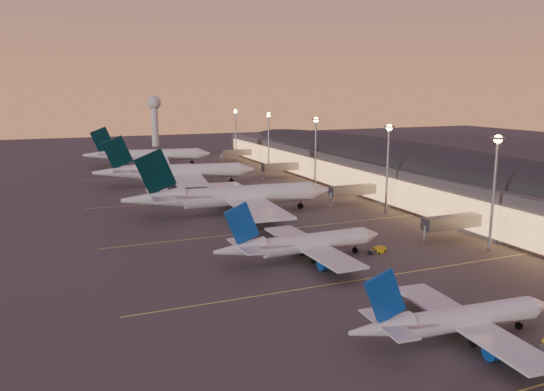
{
  "coord_description": "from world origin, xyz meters",
  "views": [
    {
      "loc": [
        -53.07,
        -86.53,
        35.1
      ],
      "look_at": [
        2.0,
        45.0,
        7.0
      ],
      "focal_mm": 35.0,
      "sensor_mm": 36.0,
      "label": 1
    }
  ],
  "objects": [
    {
      "name": "baggage_tug_c",
      "position": [
        11.87,
        8.18,
        0.57
      ],
      "size": [
        4.5,
        2.68,
        1.26
      ],
      "rotation": [
        0.0,
        0.0,
        0.25
      ],
      "color": "gold",
      "rests_on": "ground"
    },
    {
      "name": "light_masts",
      "position": [
        36.0,
        65.0,
        17.55
      ],
      "size": [
        2.2,
        217.2,
        25.9
      ],
      "color": "gray",
      "rests_on": "ground"
    },
    {
      "name": "airliner_wide_far",
      "position": [
        -10.08,
        169.73,
        4.91
      ],
      "size": [
        59.48,
        54.81,
        19.07
      ],
      "rotation": [
        0.0,
        0.0,
        -0.16
      ],
      "color": "silver",
      "rests_on": "ground"
    },
    {
      "name": "airliner_narrow_south",
      "position": [
        -1.66,
        -31.5,
        3.1
      ],
      "size": [
        33.55,
        30.03,
        11.98
      ],
      "rotation": [
        0.0,
        0.0,
        -0.07
      ],
      "color": "silver",
      "rests_on": "ground"
    },
    {
      "name": "lane_markings",
      "position": [
        0.0,
        40.0,
        0.01
      ],
      "size": [
        90.0,
        180.36,
        0.0
      ],
      "color": "#D8C659",
      "rests_on": "ground"
    },
    {
      "name": "airliner_wide_mid",
      "position": [
        -9.79,
        110.72,
        5.0
      ],
      "size": [
        60.62,
        55.75,
        19.41
      ],
      "rotation": [
        0.0,
        0.0,
        -0.14
      ],
      "color": "silver",
      "rests_on": "ground"
    },
    {
      "name": "ground",
      "position": [
        0.0,
        0.0,
        0.0
      ],
      "size": [
        700.0,
        700.0,
        0.0
      ],
      "primitive_type": "plane",
      "color": "#3E3C3A"
    },
    {
      "name": "radar_tower",
      "position": [
        10.0,
        260.0,
        21.87
      ],
      "size": [
        9.0,
        9.0,
        32.5
      ],
      "color": "silver",
      "rests_on": "ground"
    },
    {
      "name": "airliner_wide_near",
      "position": [
        -5.59,
        56.95,
        5.12
      ],
      "size": [
        62.09,
        56.63,
        19.87
      ],
      "rotation": [
        0.0,
        0.0,
        -0.06
      ],
      "color": "silver",
      "rests_on": "ground"
    },
    {
      "name": "terminal_building",
      "position": [
        61.84,
        72.47,
        8.78
      ],
      "size": [
        56.35,
        255.0,
        17.46
      ],
      "color": "#4A4A4F",
      "rests_on": "ground"
    },
    {
      "name": "airliner_narrow_north",
      "position": [
        -5.95,
        9.94,
        3.55
      ],
      "size": [
        38.31,
        34.11,
        13.73
      ],
      "rotation": [
        0.0,
        0.0,
        0.02
      ],
      "color": "silver",
      "rests_on": "ground"
    }
  ]
}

